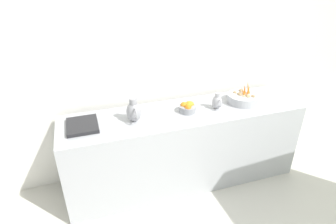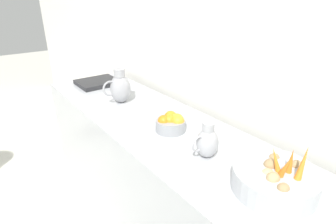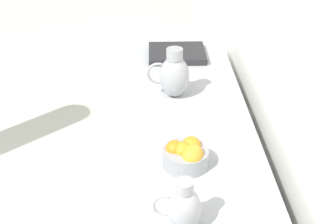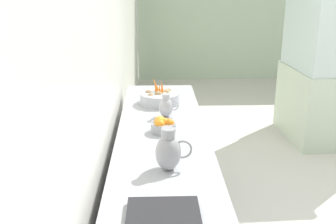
# 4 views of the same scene
# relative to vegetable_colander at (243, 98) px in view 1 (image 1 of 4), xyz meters

# --- Properties ---
(tile_wall_left) EXTENTS (0.10, 9.29, 3.00)m
(tile_wall_left) POSITION_rel_vegetable_colander_xyz_m (-0.42, -0.21, 0.51)
(tile_wall_left) COLOR white
(tile_wall_left) RESTS_ON ground_plane
(prep_counter) EXTENTS (0.65, 2.66, 0.93)m
(prep_counter) POSITION_rel_vegetable_colander_xyz_m (0.01, -0.71, -0.52)
(prep_counter) COLOR #ADAFB5
(prep_counter) RESTS_ON ground_plane
(vegetable_colander) EXTENTS (0.35, 0.35, 0.23)m
(vegetable_colander) POSITION_rel_vegetable_colander_xyz_m (0.00, 0.00, 0.00)
(vegetable_colander) COLOR #ADAFB5
(vegetable_colander) RESTS_ON prep_counter
(orange_bowl) EXTENTS (0.18, 0.18, 0.11)m
(orange_bowl) POSITION_rel_vegetable_colander_xyz_m (0.01, -0.68, -0.00)
(orange_bowl) COLOR gray
(orange_bowl) RESTS_ON prep_counter
(metal_pitcher_tall) EXTENTS (0.21, 0.15, 0.25)m
(metal_pitcher_tall) POSITION_rel_vegetable_colander_xyz_m (0.04, -1.27, 0.06)
(metal_pitcher_tall) COLOR #939399
(metal_pitcher_tall) RESTS_ON prep_counter
(metal_pitcher_short) EXTENTS (0.16, 0.11, 0.19)m
(metal_pitcher_short) POSITION_rel_vegetable_colander_xyz_m (0.05, -0.35, 0.03)
(metal_pitcher_short) COLOR #A3A3A8
(metal_pitcher_short) RESTS_ON prep_counter
(counter_sink_basin) EXTENTS (0.34, 0.30, 0.04)m
(counter_sink_basin) POSITION_rel_vegetable_colander_xyz_m (-0.01, -1.78, -0.03)
(counter_sink_basin) COLOR #232326
(counter_sink_basin) RESTS_ON prep_counter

